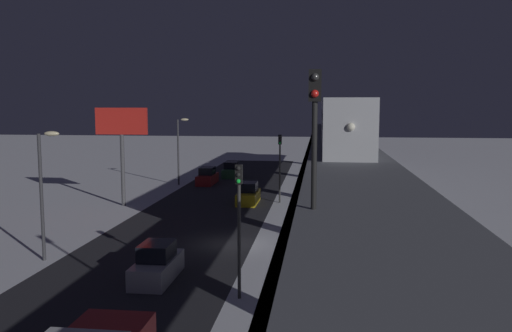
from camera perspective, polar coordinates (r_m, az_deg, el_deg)
ground_plane at (r=35.38m, az=-2.70°, el=-8.38°), size 240.00×240.00×0.00m
avenue_asphalt at (r=36.26m, az=-9.09°, el=-8.08°), size 11.00×105.07×0.01m
elevated_railway at (r=33.94m, az=9.41°, el=-0.00°), size 5.00×105.07×6.13m
subway_train at (r=55.73m, az=8.60°, el=5.25°), size 2.94×55.47×3.40m
rail_signal at (r=15.15m, az=6.34°, el=5.50°), size 0.36×0.41×4.00m
sedan_green at (r=67.38m, az=-2.69°, el=-0.55°), size 1.91×4.12×1.97m
sedan_yellow at (r=49.51m, az=-0.84°, el=-3.11°), size 1.80×4.53×1.97m
sedan_silver at (r=28.69m, az=-10.61°, el=-10.42°), size 1.80×4.36×1.97m
sedan_red at (r=61.85m, az=-5.27°, el=-1.19°), size 1.80×4.80×1.97m
traffic_light_near at (r=24.74m, az=-1.84°, el=-4.92°), size 0.32×0.44×6.40m
traffic_light_mid at (r=49.35m, az=2.59°, el=0.83°), size 0.32×0.44×6.40m
commercial_billboard at (r=49.26m, az=-14.28°, el=3.70°), size 4.80×0.36×8.90m
street_lamp_near at (r=33.08m, az=-21.84°, el=-1.39°), size 1.35×0.44×7.65m
street_lamp_far at (r=60.96m, az=-8.19°, el=2.45°), size 1.35×0.44×7.65m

